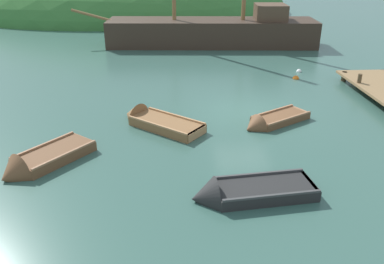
% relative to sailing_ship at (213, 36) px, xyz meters
% --- Properties ---
extents(ground_plane, '(120.00, 120.00, 0.00)m').
position_rel_sailing_ship_xyz_m(ground_plane, '(-0.11, -13.52, -0.72)').
color(ground_plane, '#33564C').
extents(shore_hill, '(38.18, 25.84, 12.16)m').
position_rel_sailing_ship_xyz_m(shore_hill, '(-8.38, 19.17, -0.72)').
color(shore_hill, '#387033').
rests_on(shore_hill, ground).
extents(sailing_ship, '(18.16, 4.43, 12.52)m').
position_rel_sailing_ship_xyz_m(sailing_ship, '(0.00, 0.00, 0.00)').
color(sailing_ship, '#38281E').
rests_on(sailing_ship, ground).
extents(rowboat_outer_left, '(3.72, 1.62, 1.20)m').
position_rel_sailing_ship_xyz_m(rowboat_outer_left, '(-1.36, -20.11, -0.61)').
color(rowboat_outer_left, black).
rests_on(rowboat_outer_left, ground).
extents(rowboat_far, '(3.21, 2.49, 1.00)m').
position_rel_sailing_ship_xyz_m(rowboat_far, '(0.73, -14.98, -0.64)').
color(rowboat_far, brown).
rests_on(rowboat_far, ground).
extents(rowboat_center, '(3.03, 3.29, 1.23)m').
position_rel_sailing_ship_xyz_m(rowboat_center, '(-7.75, -17.91, -0.61)').
color(rowboat_center, brown).
rests_on(rowboat_center, ground).
extents(rowboat_near_dock, '(3.67, 3.34, 1.21)m').
position_rel_sailing_ship_xyz_m(rowboat_near_dock, '(-4.06, -14.76, -0.61)').
color(rowboat_near_dock, brown).
rests_on(rowboat_near_dock, ground).
extents(buoy_white, '(0.31, 0.31, 0.31)m').
position_rel_sailing_ship_xyz_m(buoy_white, '(4.29, -7.47, -0.72)').
color(buoy_white, white).
rests_on(buoy_white, ground).
extents(buoy_orange, '(0.36, 0.36, 0.36)m').
position_rel_sailing_ship_xyz_m(buoy_orange, '(3.68, -8.83, -0.72)').
color(buoy_orange, orange).
rests_on(buoy_orange, ground).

